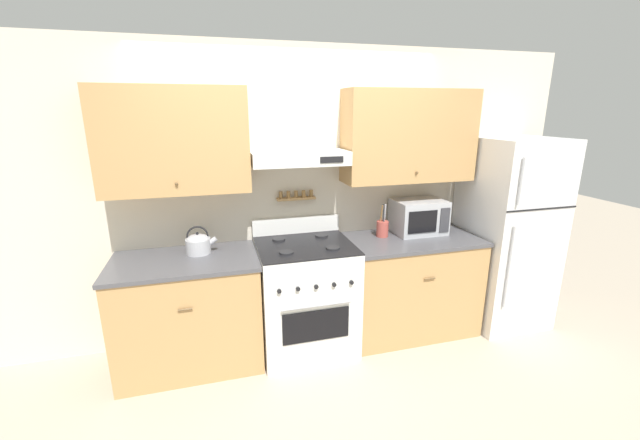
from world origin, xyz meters
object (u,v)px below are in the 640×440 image
object	(u,v)px
tea_kettle	(198,243)
utensil_crock	(382,228)
stove_range	(305,296)
microwave	(418,216)
refrigerator	(506,232)

from	to	relation	value
tea_kettle	utensil_crock	bearing A→B (deg)	0.00
stove_range	utensil_crock	xyz separation A→B (m)	(0.75, 0.13, 0.51)
microwave	refrigerator	bearing A→B (deg)	-11.60
refrigerator	microwave	world-z (taller)	refrigerator
stove_range	tea_kettle	size ratio (longest dim) A/B	4.38
refrigerator	utensil_crock	distance (m)	1.23
tea_kettle	microwave	world-z (taller)	microwave
refrigerator	utensil_crock	size ratio (longest dim) A/B	5.98
stove_range	utensil_crock	bearing A→B (deg)	9.97
tea_kettle	refrigerator	bearing A→B (deg)	-3.18
stove_range	tea_kettle	distance (m)	1.00
stove_range	refrigerator	size ratio (longest dim) A/B	0.61
refrigerator	tea_kettle	bearing A→B (deg)	176.82
stove_range	microwave	world-z (taller)	microwave
refrigerator	tea_kettle	distance (m)	2.82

